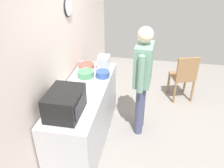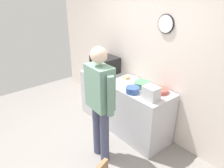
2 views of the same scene
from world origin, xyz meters
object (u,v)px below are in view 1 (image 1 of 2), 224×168
at_px(person_standing, 143,75).
at_px(salad_bowl, 86,66).
at_px(sandwich_plate, 76,88).
at_px(toaster, 104,62).
at_px(microwave, 65,103).
at_px(fork_utensil, 62,89).
at_px(cereal_bowl, 86,74).
at_px(spoon_utensil, 80,128).
at_px(wooden_chair, 184,76).
at_px(mixing_bowl, 103,74).

bearing_deg(person_standing, salad_bowl, 73.04).
height_order(sandwich_plate, toaster, toaster).
relative_size(microwave, fork_utensil, 2.94).
relative_size(microwave, sandwich_plate, 1.98).
distance_m(sandwich_plate, toaster, 0.80).
relative_size(sandwich_plate, person_standing, 0.15).
xyz_separation_m(microwave, person_standing, (0.96, -0.84, -0.05)).
xyz_separation_m(microwave, toaster, (1.31, -0.18, -0.05)).
relative_size(cereal_bowl, spoon_utensil, 1.49).
distance_m(salad_bowl, cereal_bowl, 0.31).
xyz_separation_m(spoon_utensil, wooden_chair, (2.23, -1.33, -0.39)).
relative_size(sandwich_plate, toaster, 1.15).
bearing_deg(person_standing, cereal_bowl, 91.16).
distance_m(microwave, mixing_bowl, 1.02).
relative_size(fork_utensil, person_standing, 0.10).
bearing_deg(microwave, person_standing, -41.04).
bearing_deg(person_standing, spoon_utensil, 153.51).
relative_size(cereal_bowl, toaster, 1.15).
xyz_separation_m(cereal_bowl, fork_utensil, (-0.44, 0.22, -0.04)).
bearing_deg(spoon_utensil, salad_bowl, 13.25).
xyz_separation_m(toaster, fork_utensil, (-0.80, 0.43, -0.10)).
xyz_separation_m(microwave, wooden_chair, (2.00, -1.58, -0.54)).
xyz_separation_m(mixing_bowl, fork_utensil, (-0.48, 0.48, -0.04)).
relative_size(sandwich_plate, wooden_chair, 0.27).
bearing_deg(salad_bowl, cereal_bowl, -165.98).
bearing_deg(wooden_chair, person_standing, 144.57).
xyz_separation_m(cereal_bowl, person_standing, (0.02, -0.86, 0.06)).
relative_size(cereal_bowl, wooden_chair, 0.27).
xyz_separation_m(toaster, person_standing, (-0.35, -0.66, 0.00)).
height_order(salad_bowl, spoon_utensil, salad_bowl).
relative_size(toaster, person_standing, 0.13).
bearing_deg(fork_utensil, wooden_chair, -50.64).
distance_m(sandwich_plate, cereal_bowl, 0.40).
xyz_separation_m(mixing_bowl, wooden_chair, (1.02, -1.35, -0.43)).
bearing_deg(sandwich_plate, person_standing, -64.93).
height_order(spoon_utensil, person_standing, person_standing).
relative_size(microwave, wooden_chair, 0.53).
distance_m(fork_utensil, wooden_chair, 2.39).
xyz_separation_m(toaster, spoon_utensil, (-1.53, -0.07, -0.10)).
bearing_deg(sandwich_plate, wooden_chair, -48.20).
bearing_deg(cereal_bowl, microwave, -178.37).
distance_m(cereal_bowl, person_standing, 0.87).
xyz_separation_m(sandwich_plate, wooden_chair, (1.45, -1.63, -0.41)).
relative_size(microwave, spoon_utensil, 2.94).
height_order(salad_bowl, person_standing, person_standing).
distance_m(microwave, cereal_bowl, 0.95).
xyz_separation_m(fork_utensil, spoon_utensil, (-0.73, -0.49, 0.00)).
distance_m(microwave, wooden_chair, 2.60).
bearing_deg(salad_bowl, wooden_chair, -65.89).
bearing_deg(mixing_bowl, spoon_utensil, -179.35).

